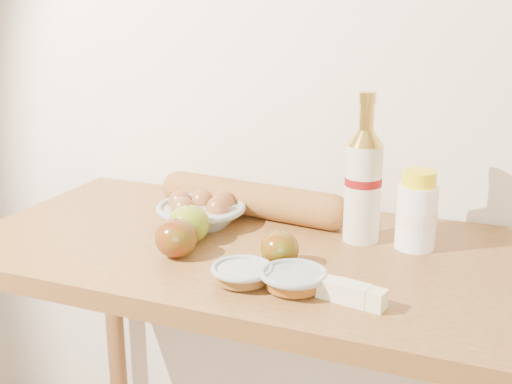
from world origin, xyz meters
TOP-DOWN VIEW (x-y plane):
  - back_wall at (0.00, 1.51)m, footprint 3.50×0.02m
  - table at (0.00, 1.18)m, footprint 1.20×0.60m
  - bourbon_bottle at (0.18, 1.28)m, footprint 0.09×0.09m
  - cream_bottle at (0.29, 1.28)m, footprint 0.10×0.10m
  - egg_bowl at (-0.17, 1.25)m, footprint 0.26×0.26m
  - baguette at (-0.09, 1.34)m, footprint 0.48×0.13m
  - apple_yellowgreen at (-0.14, 1.14)m, footprint 0.10×0.10m
  - apple_redgreen_front at (-0.13, 1.07)m, footprint 0.08×0.08m
  - apple_redgreen_right at (0.07, 1.10)m, footprint 0.08×0.08m
  - sugar_bowl at (0.03, 1.00)m, footprint 0.14×0.14m
  - syrup_bowl at (0.13, 1.01)m, footprint 0.13×0.13m
  - butter_stick at (0.23, 1.00)m, footprint 0.12×0.05m

SIDE VIEW (x-z plane):
  - table at x=0.00m, z-range 0.33..1.23m
  - butter_stick at x=0.23m, z-range 0.90..0.93m
  - sugar_bowl at x=0.03m, z-range 0.90..0.93m
  - syrup_bowl at x=0.13m, z-range 0.90..0.94m
  - egg_bowl at x=-0.17m, z-range 0.89..0.96m
  - apple_redgreen_right at x=0.07m, z-range 0.90..0.97m
  - apple_redgreen_front at x=-0.13m, z-range 0.90..0.98m
  - apple_yellowgreen at x=-0.14m, z-range 0.90..0.98m
  - baguette at x=-0.09m, z-range 0.90..0.98m
  - cream_bottle at x=0.29m, z-range 0.89..1.05m
  - bourbon_bottle at x=0.18m, z-range 0.87..1.17m
  - back_wall at x=0.00m, z-range 0.00..2.60m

